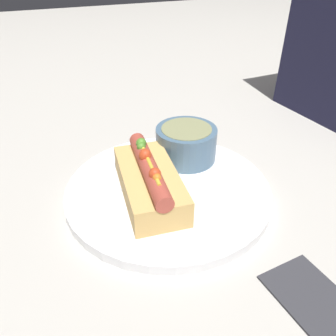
% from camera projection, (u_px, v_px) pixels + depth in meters
% --- Properties ---
extents(ground_plane, '(4.00, 4.00, 0.00)m').
position_uv_depth(ground_plane, '(168.00, 194.00, 0.49)').
color(ground_plane, '#BCB7AD').
extents(dinner_plate, '(0.30, 0.30, 0.02)m').
position_uv_depth(dinner_plate, '(168.00, 190.00, 0.49)').
color(dinner_plate, white).
rests_on(dinner_plate, ground_plane).
extents(hot_dog, '(0.17, 0.10, 0.07)m').
position_uv_depth(hot_dog, '(149.00, 180.00, 0.45)').
color(hot_dog, '#DBAD60').
rests_on(hot_dog, dinner_plate).
extents(soup_bowl, '(0.10, 0.10, 0.05)m').
position_uv_depth(soup_bowl, '(186.00, 142.00, 0.53)').
color(soup_bowl, slate).
rests_on(soup_bowl, dinner_plate).
extents(spoon, '(0.08, 0.16, 0.01)m').
position_uv_depth(spoon, '(179.00, 155.00, 0.55)').
color(spoon, '#B7B7BC').
rests_on(spoon, dinner_plate).
extents(napkin, '(0.13, 0.07, 0.01)m').
position_uv_depth(napkin, '(324.00, 309.00, 0.33)').
color(napkin, '#333338').
rests_on(napkin, ground_plane).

